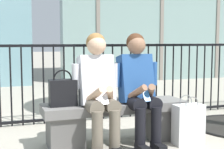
{
  "coord_description": "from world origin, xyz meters",
  "views": [
    {
      "loc": [
        -1.21,
        -3.39,
        1.13
      ],
      "look_at": [
        0.0,
        0.1,
        0.75
      ],
      "focal_mm": 53.06,
      "sensor_mm": 36.0,
      "label": 1
    }
  ],
  "objects_px": {
    "stone_bench": "(115,118)",
    "seated_person_companion": "(139,85)",
    "seated_person_with_phone": "(99,87)",
    "shopping_bag": "(188,124)",
    "handbag_on_bench": "(63,92)"
  },
  "relations": [
    {
      "from": "stone_bench",
      "to": "shopping_bag",
      "type": "height_order",
      "value": "shopping_bag"
    },
    {
      "from": "stone_bench",
      "to": "shopping_bag",
      "type": "bearing_deg",
      "value": -24.64
    },
    {
      "from": "seated_person_companion",
      "to": "shopping_bag",
      "type": "height_order",
      "value": "seated_person_companion"
    },
    {
      "from": "seated_person_with_phone",
      "to": "shopping_bag",
      "type": "relative_size",
      "value": 2.25
    },
    {
      "from": "stone_bench",
      "to": "seated_person_companion",
      "type": "xyz_separation_m",
      "value": [
        0.23,
        -0.13,
        0.38
      ]
    },
    {
      "from": "shopping_bag",
      "to": "stone_bench",
      "type": "bearing_deg",
      "value": 155.36
    },
    {
      "from": "stone_bench",
      "to": "seated_person_companion",
      "type": "bearing_deg",
      "value": -29.48
    },
    {
      "from": "seated_person_companion",
      "to": "handbag_on_bench",
      "type": "relative_size",
      "value": 3.18
    },
    {
      "from": "stone_bench",
      "to": "seated_person_with_phone",
      "type": "bearing_deg",
      "value": -150.52
    },
    {
      "from": "seated_person_with_phone",
      "to": "handbag_on_bench",
      "type": "relative_size",
      "value": 3.18
    },
    {
      "from": "shopping_bag",
      "to": "seated_person_companion",
      "type": "bearing_deg",
      "value": 157.68
    },
    {
      "from": "seated_person_companion",
      "to": "handbag_on_bench",
      "type": "xyz_separation_m",
      "value": [
        -0.81,
        0.12,
        -0.05
      ]
    },
    {
      "from": "handbag_on_bench",
      "to": "shopping_bag",
      "type": "relative_size",
      "value": 0.71
    },
    {
      "from": "stone_bench",
      "to": "seated_person_with_phone",
      "type": "xyz_separation_m",
      "value": [
        -0.23,
        -0.13,
        0.38
      ]
    },
    {
      "from": "stone_bench",
      "to": "handbag_on_bench",
      "type": "distance_m",
      "value": 0.66
    }
  ]
}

